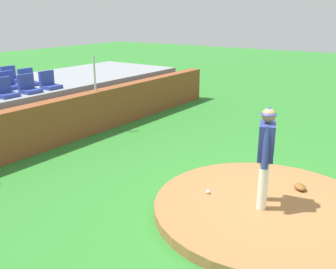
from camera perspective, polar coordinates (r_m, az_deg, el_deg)
name	(u,v)px	position (r m, az deg, el deg)	size (l,w,h in m)	color
ground_plane	(265,214)	(7.12, 14.22, -11.31)	(60.00, 60.00, 0.00)	#2C772A
pitchers_mound	(266,209)	(7.08, 14.28, -10.67)	(3.93, 3.93, 0.18)	olive
pitcher	(266,149)	(6.64, 14.32, -2.13)	(0.74, 0.41, 1.75)	white
baseball	(208,192)	(7.22, 5.96, -8.44)	(0.07, 0.07, 0.07)	white
fielding_glove	(300,187)	(7.75, 19.00, -7.34)	(0.30, 0.20, 0.11)	brown
brick_barrier	(44,126)	(10.36, -17.90, 1.24)	(14.99, 0.40, 1.21)	brown
fence_post_right	(95,73)	(11.32, -10.86, 8.96)	(0.06, 0.06, 1.04)	silver
stadium_chair_1	(5,91)	(10.83, -23.02, 5.98)	(0.48, 0.44, 0.50)	#2B3D9B
stadium_chair_2	(29,87)	(11.18, -19.99, 6.65)	(0.48, 0.44, 0.50)	#2B3D9B
stadium_chair_3	(49,83)	(11.62, -17.21, 7.31)	(0.48, 0.44, 0.50)	#2B3D9B
stadium_chair_6	(8,83)	(11.95, -22.62, 7.01)	(0.48, 0.44, 0.50)	#2B3D9B
stadium_chair_7	(28,80)	(12.32, -20.04, 7.59)	(0.48, 0.44, 0.50)	#2B3D9B
stadium_chair_11	(11,77)	(13.06, -22.33, 7.86)	(0.48, 0.44, 0.50)	#2B3D9B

